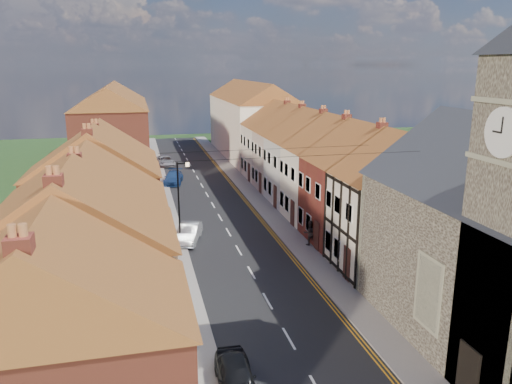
# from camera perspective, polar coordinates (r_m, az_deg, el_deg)

# --- Properties ---
(road) EXTENTS (7.00, 90.00, 0.02)m
(road) POSITION_cam_1_polar(r_m,az_deg,el_deg) (46.57, -4.93, -1.50)
(road) COLOR black
(road) RESTS_ON ground
(pavement_left) EXTENTS (1.80, 90.00, 0.12)m
(pavement_left) POSITION_cam_1_polar(r_m,az_deg,el_deg) (46.15, -10.35, -1.77)
(pavement_left) COLOR #A69D97
(pavement_left) RESTS_ON ground
(pavement_right) EXTENTS (1.80, 90.00, 0.12)m
(pavement_right) POSITION_cam_1_polar(r_m,az_deg,el_deg) (47.36, 0.33, -1.11)
(pavement_right) COLOR #A69D97
(pavement_right) RESTS_ON ground
(cottage_r_tudor) EXTENTS (8.30, 5.20, 9.00)m
(cottage_r_tudor) POSITION_cam_1_polar(r_m,az_deg,el_deg) (32.34, 16.21, -0.94)
(cottage_r_tudor) COLOR white
(cottage_r_tudor) RESTS_ON ground
(cottage_r_white_near) EXTENTS (8.30, 6.00, 9.00)m
(cottage_r_white_near) POSITION_cam_1_polar(r_m,az_deg,el_deg) (36.99, 12.18, 1.20)
(cottage_r_white_near) COLOR brown
(cottage_r_white_near) RESTS_ON ground
(cottage_r_cream_mid) EXTENTS (8.30, 5.20, 9.00)m
(cottage_r_cream_mid) POSITION_cam_1_polar(r_m,az_deg,el_deg) (41.80, 9.03, 2.85)
(cottage_r_cream_mid) COLOR white
(cottage_r_cream_mid) RESTS_ON ground
(cottage_r_pink) EXTENTS (8.30, 6.00, 9.00)m
(cottage_r_pink) POSITION_cam_1_polar(r_m,az_deg,el_deg) (46.75, 6.52, 4.14)
(cottage_r_pink) COLOR #ACA8A2
(cottage_r_pink) RESTS_ON ground
(cottage_r_white_far) EXTENTS (8.30, 5.20, 9.00)m
(cottage_r_white_far) POSITION_cam_1_polar(r_m,az_deg,el_deg) (51.78, 4.50, 5.18)
(cottage_r_white_far) COLOR #FFDCC9
(cottage_r_white_far) RESTS_ON ground
(cottage_r_cream_far) EXTENTS (8.30, 6.00, 9.00)m
(cottage_r_cream_far) POSITION_cam_1_polar(r_m,az_deg,el_deg) (56.89, 2.83, 6.03)
(cottage_r_cream_far) COLOR white
(cottage_r_cream_far) RESTS_ON ground
(cottage_l_brick_near) EXTENTS (8.30, 5.70, 8.80)m
(cottage_l_brick_near) POSITION_cam_1_polar(r_m,az_deg,el_deg) (16.59, -22.31, -16.83)
(cottage_l_brick_near) COLOR brown
(cottage_l_brick_near) RESTS_ON ground
(cottage_l_cream) EXTENTS (8.30, 6.30, 9.10)m
(cottage_l_cream) POSITION_cam_1_polar(r_m,az_deg,el_deg) (21.68, -20.13, -8.66)
(cottage_l_cream) COLOR white
(cottage_l_cream) RESTS_ON ground
(cottage_l_white) EXTENTS (8.30, 6.90, 8.80)m
(cottage_l_white) POSITION_cam_1_polar(r_m,az_deg,el_deg) (27.71, -18.69, -3.88)
(cottage_l_white) COLOR #ACA8A2
(cottage_l_white) RESTS_ON ground
(cottage_l_brick_mid) EXTENTS (8.30, 5.70, 9.10)m
(cottage_l_brick_mid) POSITION_cam_1_polar(r_m,az_deg,el_deg) (33.52, -17.85, -0.43)
(cottage_l_brick_mid) COLOR brown
(cottage_l_brick_mid) RESTS_ON ground
(cottage_l_pink) EXTENTS (8.30, 6.30, 8.80)m
(cottage_l_pink) POSITION_cam_1_polar(r_m,az_deg,el_deg) (39.18, -17.26, 1.45)
(cottage_l_pink) COLOR #FFDCC9
(cottage_l_pink) RESTS_ON ground
(block_right_far) EXTENTS (8.30, 24.20, 10.50)m
(block_right_far) POSITION_cam_1_polar(r_m,az_deg,el_deg) (71.50, -0.62, 8.40)
(block_right_far) COLOR white
(block_right_far) RESTS_ON ground
(block_left_far) EXTENTS (8.30, 24.20, 10.50)m
(block_left_far) POSITION_cam_1_polar(r_m,az_deg,el_deg) (64.83, -15.97, 7.25)
(block_left_far) COLOR brown
(block_left_far) RESTS_ON ground
(lamppost) EXTENTS (0.88, 0.15, 6.00)m
(lamppost) POSITION_cam_1_polar(r_m,az_deg,el_deg) (35.64, -8.70, -0.69)
(lamppost) COLOR black
(lamppost) RESTS_ON pavement_left
(car_near) EXTENTS (1.61, 3.73, 1.25)m
(car_near) POSITION_cam_1_polar(r_m,az_deg,el_deg) (21.22, -2.33, -20.25)
(car_near) COLOR black
(car_near) RESTS_ON ground
(car_mid) EXTENTS (2.52, 4.31, 1.34)m
(car_mid) POSITION_cam_1_polar(r_m,az_deg,el_deg) (37.14, -7.68, -4.65)
(car_mid) COLOR #ABAFB3
(car_mid) RESTS_ON ground
(car_far) EXTENTS (2.64, 4.78, 1.31)m
(car_far) POSITION_cam_1_polar(r_m,az_deg,el_deg) (55.48, -9.41, 1.63)
(car_far) COLOR navy
(car_far) RESTS_ON ground
(car_distant) EXTENTS (2.55, 4.73, 1.26)m
(car_distant) POSITION_cam_1_polar(r_m,az_deg,el_deg) (65.54, -10.35, 3.51)
(car_distant) COLOR #AFB1B7
(car_distant) RESTS_ON ground
(pedestrian_left) EXTENTS (0.61, 0.41, 1.62)m
(pedestrian_left) POSITION_cam_1_polar(r_m,az_deg,el_deg) (26.24, -9.23, -12.45)
(pedestrian_left) COLOR black
(pedestrian_left) RESTS_ON pavement_left
(pedestrian_right) EXTENTS (0.93, 0.75, 1.82)m
(pedestrian_right) POSITION_cam_1_polar(r_m,az_deg,el_deg) (35.97, 6.12, -4.64)
(pedestrian_right) COLOR #2B2522
(pedestrian_right) RESTS_ON pavement_right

